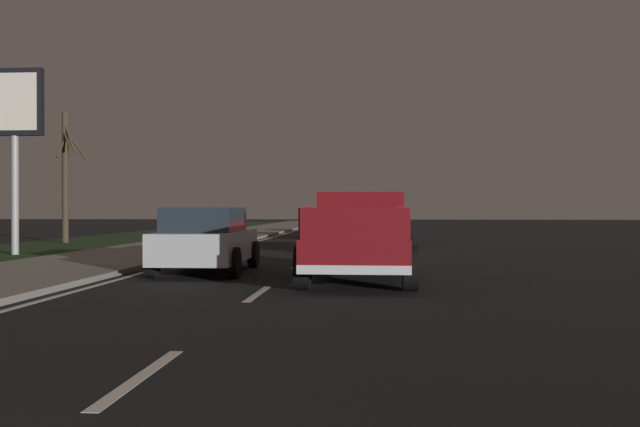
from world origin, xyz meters
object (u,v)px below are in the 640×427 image
object	(u,v)px
pickup_truck	(361,237)
sedan_red	(367,224)
sedan_white	(370,230)
sedan_black	(374,221)
gas_price_sign	(15,116)
bare_tree_far	(66,174)
sedan_silver	(206,239)

from	to	relation	value
pickup_truck	sedan_red	world-z (taller)	pickup_truck
sedan_white	sedan_black	distance (m)	15.95
sedan_black	gas_price_sign	xyz separation A→B (m)	(-18.14, 11.60, 3.74)
sedan_black	bare_tree_far	world-z (taller)	bare_tree_far
sedan_silver	sedan_black	size ratio (longest dim) A/B	1.00
gas_price_sign	bare_tree_far	xyz separation A→B (m)	(8.25, 1.82, -1.49)
sedan_red	sedan_black	size ratio (longest dim) A/B	1.00
sedan_white	sedan_black	world-z (taller)	same
bare_tree_far	sedan_red	bearing A→B (deg)	-75.63
sedan_silver	sedan_red	xyz separation A→B (m)	(17.83, -3.50, 0.00)
bare_tree_far	sedan_black	bearing A→B (deg)	-53.62
pickup_truck	gas_price_sign	distance (m)	14.25
sedan_black	gas_price_sign	bearing A→B (deg)	147.40
pickup_truck	sedan_silver	xyz separation A→B (m)	(1.42, 3.68, -0.13)
sedan_black	sedan_silver	bearing A→B (deg)	171.14
pickup_truck	gas_price_sign	bearing A→B (deg)	56.38
sedan_red	bare_tree_far	size ratio (longest dim) A/B	0.77
sedan_white	bare_tree_far	size ratio (longest dim) A/B	0.77
pickup_truck	sedan_white	size ratio (longest dim) A/B	1.23
sedan_silver	pickup_truck	bearing A→B (deg)	-111.05
sedan_red	gas_price_sign	distance (m)	16.63
bare_tree_far	sedan_silver	bearing A→B (deg)	-146.35
sedan_white	sedan_red	distance (m)	9.42
sedan_black	gas_price_sign	world-z (taller)	gas_price_sign
sedan_silver	bare_tree_far	bearing A→B (deg)	33.65
pickup_truck	gas_price_sign	world-z (taller)	gas_price_sign
gas_price_sign	sedan_silver	bearing A→B (deg)	-128.54
sedan_silver	sedan_red	world-z (taller)	same
bare_tree_far	pickup_truck	bearing A→B (deg)	-140.04
sedan_red	gas_price_sign	xyz separation A→B (m)	(-11.61, 11.30, 3.74)
pickup_truck	sedan_white	bearing A→B (deg)	-0.47
gas_price_sign	sedan_white	bearing A→B (deg)	-79.28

